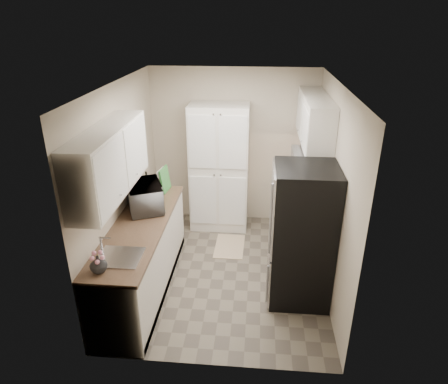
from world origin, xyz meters
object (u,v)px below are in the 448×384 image
object	(u,v)px
wine_bottle	(147,183)
toaster_oven	(303,167)
microwave	(145,196)
pantry_cabinet	(219,168)
electric_range	(297,229)
refrigerator	(302,235)

from	to	relation	value
wine_bottle	toaster_oven	bearing A→B (deg)	20.42
microwave	pantry_cabinet	bearing A→B (deg)	-55.43
microwave	electric_range	bearing A→B (deg)	-102.33
pantry_cabinet	toaster_oven	world-z (taller)	pantry_cabinet
pantry_cabinet	electric_range	distance (m)	1.58
electric_range	toaster_oven	bearing A→B (deg)	83.07
pantry_cabinet	wine_bottle	xyz separation A→B (m)	(-0.94, -0.81, 0.06)
refrigerator	wine_bottle	world-z (taller)	refrigerator
pantry_cabinet	electric_range	bearing A→B (deg)	-38.22
pantry_cabinet	wine_bottle	bearing A→B (deg)	-139.40
refrigerator	microwave	size ratio (longest dim) A/B	2.78
electric_range	refrigerator	world-z (taller)	refrigerator
wine_bottle	toaster_oven	world-z (taller)	wine_bottle
pantry_cabinet	refrigerator	bearing A→B (deg)	-56.54
pantry_cabinet	toaster_oven	bearing A→B (deg)	1.08
pantry_cabinet	toaster_oven	distance (m)	1.29
pantry_cabinet	refrigerator	distance (m)	2.07
electric_range	toaster_oven	xyz separation A→B (m)	(0.12, 0.95, 0.57)
electric_range	toaster_oven	distance (m)	1.11
wine_bottle	electric_range	bearing A→B (deg)	-3.23
refrigerator	wine_bottle	xyz separation A→B (m)	(-2.08, 0.92, 0.21)
microwave	toaster_oven	world-z (taller)	microwave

